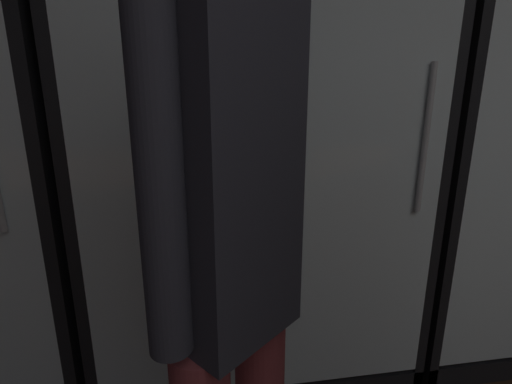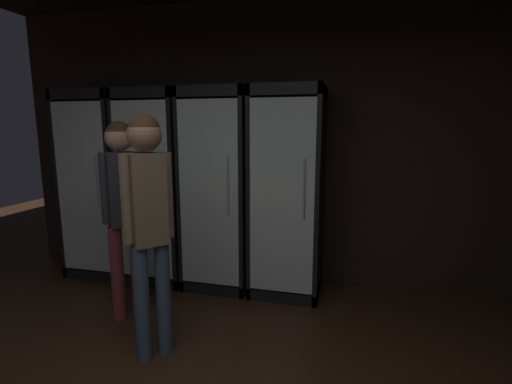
% 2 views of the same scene
% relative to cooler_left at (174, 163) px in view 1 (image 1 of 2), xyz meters
% --- Properties ---
extents(wall_back, '(6.00, 0.06, 2.80)m').
position_rel_cooler_left_xyz_m(wall_back, '(1.26, 0.30, 0.45)').
color(wall_back, black).
rests_on(wall_back, ground).
extents(cooler_left, '(0.64, 0.60, 1.93)m').
position_rel_cooler_left_xyz_m(cooler_left, '(0.00, 0.00, 0.00)').
color(cooler_left, black).
rests_on(cooler_left, ground).
extents(cooler_center, '(0.64, 0.60, 1.93)m').
position_rel_cooler_left_xyz_m(cooler_center, '(0.67, 0.00, -0.01)').
color(cooler_center, black).
rests_on(cooler_center, ground).
extents(cooler_right, '(0.64, 0.60, 1.93)m').
position_rel_cooler_left_xyz_m(cooler_right, '(1.34, 0.00, -0.01)').
color(cooler_right, black).
rests_on(cooler_right, ground).
extents(shopper_near, '(0.26, 0.25, 1.62)m').
position_rel_cooler_left_xyz_m(shopper_near, '(0.16, -0.87, 0.06)').
color(shopper_near, brown).
rests_on(shopper_near, ground).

